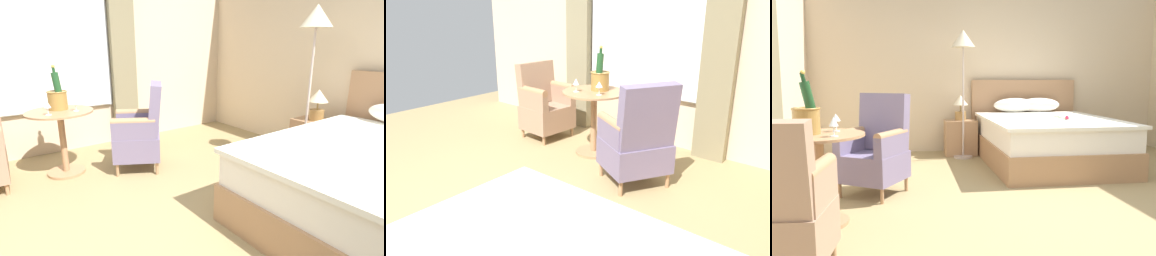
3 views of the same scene
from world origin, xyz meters
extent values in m
cube|color=beige|center=(-2.90, 0.00, 1.36)|extent=(0.12, 5.82, 2.73)
cube|color=white|center=(-2.82, 0.00, 1.49)|extent=(0.02, 1.56, 1.82)
cube|color=white|center=(-2.79, 0.00, 1.49)|extent=(0.02, 1.48, 1.78)
cube|color=#817758|center=(-2.74, 0.96, 1.27)|extent=(0.10, 0.36, 2.55)
cube|color=#A77A55|center=(0.54, 1.68, 0.17)|extent=(1.63, 2.12, 0.33)
cube|color=white|center=(0.54, 1.68, 0.47)|extent=(1.58, 2.06, 0.27)
cube|color=white|center=(0.54, 1.62, 0.62)|extent=(1.67, 2.00, 0.04)
cube|color=#A77A55|center=(-0.55, 2.49, 0.27)|extent=(0.48, 0.37, 0.54)
sphere|color=tan|center=(-0.29, 2.49, 0.39)|extent=(0.02, 0.02, 0.02)
cylinder|color=olive|center=(-0.55, 2.49, 0.61)|extent=(0.17, 0.17, 0.14)
cylinder|color=olive|center=(-0.55, 2.49, 0.73)|extent=(0.02, 0.02, 0.10)
cone|color=beige|center=(-0.55, 2.49, 0.85)|extent=(0.23, 0.23, 0.15)
cylinder|color=#BDAAA1|center=(-0.54, 2.26, 0.01)|extent=(0.28, 0.28, 0.03)
cylinder|color=#BDAAA1|center=(-0.54, 2.26, 0.83)|extent=(0.03, 0.03, 1.59)
cone|color=beige|center=(-0.54, 2.26, 1.75)|extent=(0.35, 0.35, 0.24)
cylinder|color=#A77A55|center=(-2.03, -0.14, 0.01)|extent=(0.41, 0.41, 0.03)
cylinder|color=#A77A55|center=(-2.03, -0.14, 0.36)|extent=(0.07, 0.07, 0.72)
cylinder|color=#A77A55|center=(-2.03, -0.14, 0.73)|extent=(0.71, 0.71, 0.02)
cylinder|color=olive|center=(-2.12, -0.12, 0.84)|extent=(0.20, 0.20, 0.20)
torus|color=olive|center=(-2.12, -0.12, 0.94)|extent=(0.22, 0.22, 0.02)
cylinder|color=white|center=(-2.12, -0.12, 0.92)|extent=(0.18, 0.18, 0.03)
cylinder|color=#1E4723|center=(-2.09, -0.11, 1.00)|extent=(0.13, 0.09, 0.32)
cylinder|color=#193D1E|center=(-2.13, -0.13, 1.18)|extent=(0.04, 0.04, 0.08)
sphere|color=gold|center=(-2.13, -0.13, 1.22)|extent=(0.04, 0.04, 0.04)
cylinder|color=white|center=(-1.88, -0.28, 0.74)|extent=(0.06, 0.06, 0.01)
cylinder|color=white|center=(-1.88, -0.28, 0.78)|extent=(0.01, 0.01, 0.07)
cone|color=white|center=(-1.88, -0.28, 0.85)|extent=(0.07, 0.07, 0.07)
cylinder|color=white|center=(-1.92, 0.01, 0.74)|extent=(0.06, 0.06, 0.01)
cylinder|color=white|center=(-1.92, 0.01, 0.78)|extent=(0.01, 0.01, 0.08)
cone|color=white|center=(-1.92, 0.01, 0.85)|extent=(0.08, 0.08, 0.06)
cylinder|color=#A77A55|center=(-2.02, 0.55, 0.08)|extent=(0.04, 0.04, 0.15)
cylinder|color=#A77A55|center=(-1.59, 0.31, 0.08)|extent=(0.04, 0.04, 0.15)
cylinder|color=#A77A55|center=(-1.80, 0.94, 0.08)|extent=(0.04, 0.04, 0.15)
cylinder|color=#A77A55|center=(-1.37, 0.69, 0.08)|extent=(0.04, 0.04, 0.15)
cube|color=slate|center=(-1.69, 0.62, 0.29)|extent=(0.76, 0.74, 0.28)
cube|color=slate|center=(-1.59, 0.81, 0.72)|extent=(0.56, 0.43, 0.60)
cube|color=slate|center=(-1.91, 0.72, 0.53)|extent=(0.32, 0.46, 0.20)
cylinder|color=#A77A55|center=(-1.91, 0.72, 0.63)|extent=(0.32, 0.46, 0.09)
cube|color=slate|center=(-1.50, 0.49, 0.53)|extent=(0.32, 0.46, 0.20)
cylinder|color=#A77A55|center=(-1.50, 0.49, 0.63)|extent=(0.32, 0.46, 0.09)
cylinder|color=#A77A55|center=(-1.83, -0.75, 0.06)|extent=(0.04, 0.04, 0.12)
cylinder|color=#A77A55|center=(-2.31, -0.72, 0.06)|extent=(0.04, 0.04, 0.12)
camera|label=1|loc=(1.43, -0.87, 1.45)|focal=28.00mm
camera|label=2|loc=(1.21, 2.36, 1.68)|focal=35.00mm
camera|label=3|loc=(-1.32, -3.17, 1.17)|focal=35.00mm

